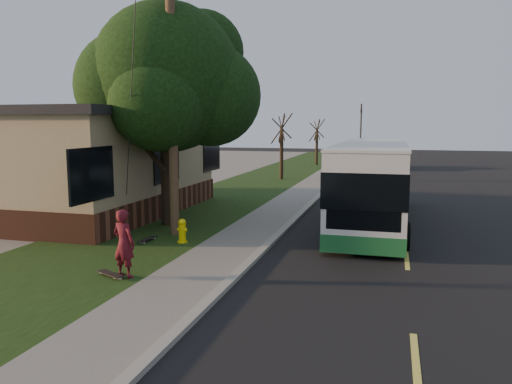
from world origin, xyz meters
TOP-DOWN VIEW (x-y plane):
  - ground at (0.00, 0.00)m, footprint 120.00×120.00m
  - road at (4.00, 10.00)m, footprint 8.00×80.00m
  - curb at (0.00, 10.00)m, footprint 0.25×80.00m
  - sidewalk at (-1.00, 10.00)m, footprint 2.00×80.00m
  - grass_verge at (-4.50, 10.00)m, footprint 5.00×80.00m
  - building_lot at (-14.50, 10.00)m, footprint 15.00×80.00m
  - fire_hydrant at (-2.60, 0.00)m, footprint 0.32×0.32m
  - utility_pole at (-3.31, 0.99)m, footprint 2.86×3.21m
  - leafy_tree at (-4.17, 2.65)m, footprint 6.30×6.00m
  - bare_tree_near at (-3.50, 18.00)m, footprint 1.38×1.21m
  - bare_tree_far at (-3.00, 30.00)m, footprint 1.38×1.21m
  - traffic_signal at (0.50, 34.00)m, footprint 0.18×0.22m
  - transit_bus at (2.82, 5.11)m, footprint 2.54×11.02m
  - skateboarder at (-2.50, -3.58)m, footprint 0.67×0.51m
  - skateboard_main at (-3.71, -0.15)m, footprint 0.26×0.89m
  - skateboard_spare at (-2.86, -3.64)m, footprint 0.88×0.59m
  - dumpster at (-8.46, 8.17)m, footprint 1.42×1.17m
  - distant_car at (3.24, 28.68)m, footprint 2.10×5.00m

SIDE VIEW (x-z plane):
  - ground at x=0.00m, z-range 0.00..0.00m
  - road at x=4.00m, z-range 0.00..0.01m
  - building_lot at x=-14.50m, z-range 0.00..0.04m
  - grass_verge at x=-4.50m, z-range 0.00..0.07m
  - sidewalk at x=-1.00m, z-range 0.00..0.08m
  - curb at x=0.00m, z-range 0.00..0.12m
  - skateboard_spare at x=-2.86m, z-range 0.09..0.17m
  - skateboard_main at x=-3.71m, z-range 0.09..0.17m
  - fire_hydrant at x=-2.60m, z-range 0.06..0.80m
  - dumpster at x=-8.46m, z-range 0.04..1.21m
  - distant_car at x=3.24m, z-range 0.00..1.69m
  - skateboarder at x=-2.50m, z-range 0.07..1.71m
  - transit_bus at x=2.82m, z-range 0.10..3.08m
  - bare_tree_far at x=-3.00m, z-range -0.01..4.02m
  - bare_tree_near at x=-3.50m, z-range 0.00..4.30m
  - traffic_signal at x=0.50m, z-range 0.41..5.91m
  - utility_pole at x=-3.31m, z-range 0.10..9.17m
  - leafy_tree at x=-4.17m, z-range 1.27..9.07m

